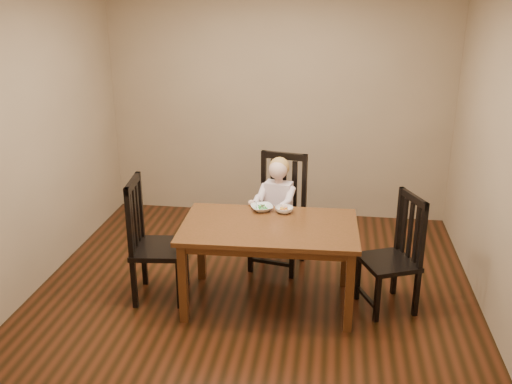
# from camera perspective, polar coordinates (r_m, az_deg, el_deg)

# --- Properties ---
(room) EXTENTS (4.01, 4.01, 2.71)m
(room) POSITION_cam_1_polar(r_m,az_deg,el_deg) (4.78, -0.22, 4.16)
(room) COLOR #441E0E
(room) RESTS_ON ground
(dining_table) EXTENTS (1.52, 0.94, 0.74)m
(dining_table) POSITION_cam_1_polar(r_m,az_deg,el_deg) (4.87, 1.34, -4.24)
(dining_table) COLOR #442A0F
(dining_table) RESTS_ON room
(chair_child) EXTENTS (0.57, 0.55, 1.13)m
(chair_child) POSITION_cam_1_polar(r_m,az_deg,el_deg) (5.61, 2.34, -2.19)
(chair_child) COLOR black
(chair_child) RESTS_ON room
(chair_left) EXTENTS (0.51, 0.53, 1.11)m
(chair_left) POSITION_cam_1_polar(r_m,az_deg,el_deg) (5.10, -10.29, -4.94)
(chair_left) COLOR black
(chair_left) RESTS_ON room
(chair_right) EXTENTS (0.56, 0.57, 1.03)m
(chair_right) POSITION_cam_1_polar(r_m,az_deg,el_deg) (5.01, 13.67, -6.16)
(chair_right) COLOR black
(chair_right) RESTS_ON room
(toddler) EXTENTS (0.41, 0.48, 0.58)m
(toddler) POSITION_cam_1_polar(r_m,az_deg,el_deg) (5.50, 2.19, -0.98)
(toddler) COLOR silver
(toddler) RESTS_ON chair_child
(bowl_peas) EXTENTS (0.25, 0.25, 0.05)m
(bowl_peas) POSITION_cam_1_polar(r_m,az_deg,el_deg) (5.13, 0.58, -1.60)
(bowl_peas) COLOR white
(bowl_peas) RESTS_ON dining_table
(bowl_veg) EXTENTS (0.19, 0.19, 0.05)m
(bowl_veg) POSITION_cam_1_polar(r_m,az_deg,el_deg) (5.09, 2.83, -1.78)
(bowl_veg) COLOR white
(bowl_veg) RESTS_ON dining_table
(fork) EXTENTS (0.05, 0.13, 0.05)m
(fork) POSITION_cam_1_polar(r_m,az_deg,el_deg) (5.10, 0.12, -1.45)
(fork) COLOR silver
(fork) RESTS_ON bowl_peas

